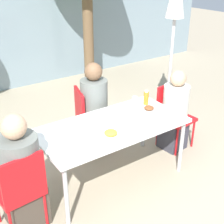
# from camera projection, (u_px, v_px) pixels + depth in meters

# --- Properties ---
(ground_plane) EXTENTS (24.00, 24.00, 0.00)m
(ground_plane) POSITION_uv_depth(u_px,v_px,m) (112.00, 178.00, 3.70)
(ground_plane) COLOR tan
(building_facade) EXTENTS (10.00, 0.20, 3.00)m
(building_facade) POSITION_uv_depth(u_px,v_px,m) (0.00, 10.00, 5.68)
(building_facade) COLOR gray
(building_facade) RESTS_ON ground
(dining_table) EXTENTS (1.64, 0.81, 0.72)m
(dining_table) POSITION_uv_depth(u_px,v_px,m) (112.00, 129.00, 3.40)
(dining_table) COLOR white
(dining_table) RESTS_ON ground
(chair_left) EXTENTS (0.43, 0.43, 0.86)m
(chair_left) POSITION_uv_depth(u_px,v_px,m) (21.00, 187.00, 2.78)
(chair_left) COLOR red
(chair_left) RESTS_ON ground
(person_left) EXTENTS (0.38, 0.38, 1.18)m
(person_left) POSITION_uv_depth(u_px,v_px,m) (21.00, 176.00, 2.85)
(person_left) COLOR #473D33
(person_left) RESTS_ON ground
(chair_right) EXTENTS (0.43, 0.43, 0.86)m
(chair_right) POSITION_uv_depth(u_px,v_px,m) (172.00, 111.00, 4.18)
(chair_right) COLOR red
(chair_right) RESTS_ON ground
(person_right) EXTENTS (0.33, 0.33, 1.10)m
(person_right) POSITION_uv_depth(u_px,v_px,m) (175.00, 113.00, 4.08)
(person_right) COLOR #383842
(person_right) RESTS_ON ground
(chair_far) EXTENTS (0.49, 0.49, 0.86)m
(chair_far) POSITION_uv_depth(u_px,v_px,m) (88.00, 115.00, 4.07)
(chair_far) COLOR red
(chair_far) RESTS_ON ground
(person_far) EXTENTS (0.38, 0.38, 1.21)m
(person_far) POSITION_uv_depth(u_px,v_px,m) (94.00, 111.00, 4.02)
(person_far) COLOR #473D33
(person_far) RESTS_ON ground
(closed_umbrella) EXTENTS (0.36, 0.36, 2.37)m
(closed_umbrella) POSITION_uv_depth(u_px,v_px,m) (175.00, 10.00, 4.17)
(closed_umbrella) COLOR #333333
(closed_umbrella) RESTS_ON ground
(plate_0) EXTENTS (0.24, 0.24, 0.07)m
(plate_0) POSITION_uv_depth(u_px,v_px,m) (111.00, 134.00, 3.14)
(plate_0) COLOR white
(plate_0) RESTS_ON dining_table
(plate_1) EXTENTS (0.21, 0.21, 0.06)m
(plate_1) POSITION_uv_depth(u_px,v_px,m) (149.00, 109.00, 3.68)
(plate_1) COLOR white
(plate_1) RESTS_ON dining_table
(bottle) EXTENTS (0.06, 0.06, 0.18)m
(bottle) POSITION_uv_depth(u_px,v_px,m) (146.00, 98.00, 3.81)
(bottle) COLOR #B7751E
(bottle) RESTS_ON dining_table
(drinking_cup) EXTENTS (0.07, 0.07, 0.09)m
(drinking_cup) POSITION_uv_depth(u_px,v_px,m) (135.00, 100.00, 3.86)
(drinking_cup) COLOR silver
(drinking_cup) RESTS_ON dining_table
(salad_bowl) EXTENTS (0.18, 0.18, 0.06)m
(salad_bowl) POSITION_uv_depth(u_px,v_px,m) (128.00, 109.00, 3.65)
(salad_bowl) COLOR white
(salad_bowl) RESTS_ON dining_table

